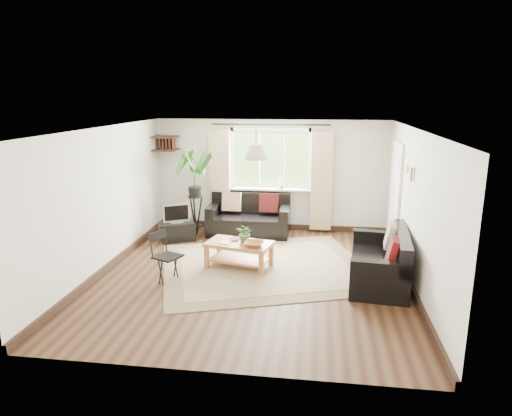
# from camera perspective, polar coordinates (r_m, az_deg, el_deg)

# --- Properties ---
(floor) EXTENTS (5.50, 5.50, 0.00)m
(floor) POSITION_cam_1_polar(r_m,az_deg,el_deg) (7.63, -0.41, -8.40)
(floor) COLOR black
(floor) RESTS_ON ground
(ceiling) EXTENTS (5.50, 5.50, 0.00)m
(ceiling) POSITION_cam_1_polar(r_m,az_deg,el_deg) (7.08, -0.45, 9.88)
(ceiling) COLOR white
(ceiling) RESTS_ON floor
(wall_back) EXTENTS (5.00, 0.02, 2.40)m
(wall_back) POSITION_cam_1_polar(r_m,az_deg,el_deg) (9.93, 1.85, 4.09)
(wall_back) COLOR beige
(wall_back) RESTS_ON floor
(wall_front) EXTENTS (5.00, 0.02, 2.40)m
(wall_front) POSITION_cam_1_polar(r_m,az_deg,el_deg) (4.68, -5.29, -7.48)
(wall_front) COLOR beige
(wall_front) RESTS_ON floor
(wall_left) EXTENTS (0.02, 5.50, 2.40)m
(wall_left) POSITION_cam_1_polar(r_m,az_deg,el_deg) (8.00, -18.44, 0.94)
(wall_left) COLOR beige
(wall_left) RESTS_ON floor
(wall_right) EXTENTS (0.02, 5.50, 2.40)m
(wall_right) POSITION_cam_1_polar(r_m,az_deg,el_deg) (7.34, 19.27, -0.25)
(wall_right) COLOR beige
(wall_right) RESTS_ON floor
(rug) EXTENTS (4.22, 3.91, 0.02)m
(rug) POSITION_cam_1_polar(r_m,az_deg,el_deg) (7.97, 1.14, -7.33)
(rug) COLOR #BBAD91
(rug) RESTS_ON floor
(window) EXTENTS (2.50, 0.16, 2.16)m
(window) POSITION_cam_1_polar(r_m,az_deg,el_deg) (9.84, 1.84, 6.06)
(window) COLOR white
(window) RESTS_ON wall_back
(door) EXTENTS (0.06, 0.96, 2.06)m
(door) POSITION_cam_1_polar(r_m,az_deg,el_deg) (9.01, 16.93, 1.15)
(door) COLOR silver
(door) RESTS_ON wall_right
(corner_shelf) EXTENTS (0.50, 0.50, 0.34)m
(corner_shelf) POSITION_cam_1_polar(r_m,az_deg,el_deg) (10.08, -11.23, 7.93)
(corner_shelf) COLOR black
(corner_shelf) RESTS_ON wall_back
(pendant_lamp) EXTENTS (0.36, 0.36, 0.54)m
(pendant_lamp) POSITION_cam_1_polar(r_m,az_deg,el_deg) (7.50, 0.00, 7.43)
(pendant_lamp) COLOR beige
(pendant_lamp) RESTS_ON ceiling
(wall_sconce) EXTENTS (0.12, 0.12, 0.28)m
(wall_sconce) POSITION_cam_1_polar(r_m,az_deg,el_deg) (7.51, 18.64, 4.32)
(wall_sconce) COLOR beige
(wall_sconce) RESTS_ON wall_right
(sofa_back) EXTENTS (1.72, 0.86, 0.81)m
(sofa_back) POSITION_cam_1_polar(r_m,az_deg,el_deg) (9.68, -0.90, -1.00)
(sofa_back) COLOR black
(sofa_back) RESTS_ON floor
(sofa_right) EXTENTS (1.77, 1.01, 0.80)m
(sofa_right) POSITION_cam_1_polar(r_m,az_deg,el_deg) (7.50, 15.12, -6.06)
(sofa_right) COLOR black
(sofa_right) RESTS_ON floor
(coffee_table) EXTENTS (1.21, 0.83, 0.45)m
(coffee_table) POSITION_cam_1_polar(r_m,az_deg,el_deg) (7.90, -2.13, -5.87)
(coffee_table) COLOR #965431
(coffee_table) RESTS_ON floor
(table_plant) EXTENTS (0.36, 0.34, 0.32)m
(table_plant) POSITION_cam_1_polar(r_m,az_deg,el_deg) (7.78, -1.33, -3.16)
(table_plant) COLOR #376829
(table_plant) RESTS_ON coffee_table
(bowl) EXTENTS (0.35, 0.35, 0.08)m
(bowl) POSITION_cam_1_polar(r_m,az_deg,el_deg) (7.61, -0.22, -4.52)
(bowl) COLOR #925A32
(bowl) RESTS_ON coffee_table
(book_a) EXTENTS (0.18, 0.23, 0.02)m
(book_a) POSITION_cam_1_polar(r_m,az_deg,el_deg) (7.85, -4.32, -4.23)
(book_a) COLOR white
(book_a) RESTS_ON coffee_table
(book_b) EXTENTS (0.21, 0.26, 0.02)m
(book_b) POSITION_cam_1_polar(r_m,az_deg,el_deg) (8.01, -3.26, -3.81)
(book_b) COLOR brown
(book_b) RESTS_ON coffee_table
(tv_stand) EXTENTS (0.80, 0.67, 0.37)m
(tv_stand) POSITION_cam_1_polar(r_m,az_deg,el_deg) (9.48, -9.84, -2.90)
(tv_stand) COLOR black
(tv_stand) RESTS_ON floor
(tv) EXTENTS (0.56, 0.41, 0.41)m
(tv) POSITION_cam_1_polar(r_m,az_deg,el_deg) (9.37, -9.94, -0.61)
(tv) COLOR #A5A5AA
(tv) RESTS_ON tv_stand
(palm_stand) EXTENTS (0.76, 0.76, 1.83)m
(palm_stand) POSITION_cam_1_polar(r_m,az_deg,el_deg) (9.62, -7.63, 1.92)
(palm_stand) COLOR black
(palm_stand) RESTS_ON floor
(folding_chair) EXTENTS (0.55, 0.55, 0.80)m
(folding_chair) POSITION_cam_1_polar(r_m,az_deg,el_deg) (7.40, -10.98, -6.07)
(folding_chair) COLOR black
(folding_chair) RESTS_ON floor
(sill_plant) EXTENTS (0.14, 0.10, 0.27)m
(sill_plant) POSITION_cam_1_polar(r_m,az_deg,el_deg) (9.82, 3.22, 3.15)
(sill_plant) COLOR #2D6023
(sill_plant) RESTS_ON window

